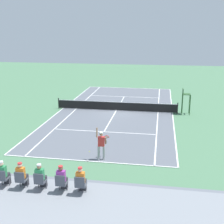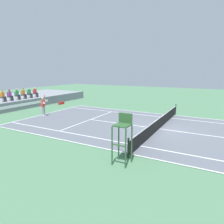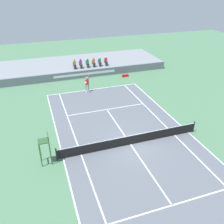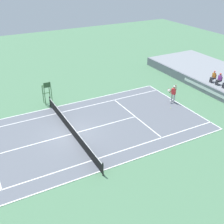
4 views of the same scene
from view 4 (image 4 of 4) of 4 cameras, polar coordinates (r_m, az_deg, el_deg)
ground_plane at (r=24.29m, az=-8.14°, el=-4.45°), size 80.00×80.00×0.00m
court at (r=24.29m, az=-8.15°, el=-4.43°), size 11.08×23.88×0.03m
net at (r=24.02m, az=-8.23°, el=-3.40°), size 11.98×0.10×1.07m
barrier_wall at (r=32.39m, az=19.50°, el=3.89°), size 24.08×0.25×1.05m
spectator_seated_0 at (r=33.43m, az=19.78°, el=6.70°), size 0.44×0.60×1.26m
spectator_seated_1 at (r=32.91m, az=20.83°, el=6.19°), size 0.44×0.60×1.26m
tennis_player at (r=29.68m, az=12.28°, el=3.69°), size 0.75×0.71×2.08m
tennis_ball at (r=28.79m, az=11.80°, el=0.81°), size 0.07×0.07×0.07m
umpire_chair at (r=29.22m, az=-13.03°, el=4.41°), size 0.77×0.77×2.44m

